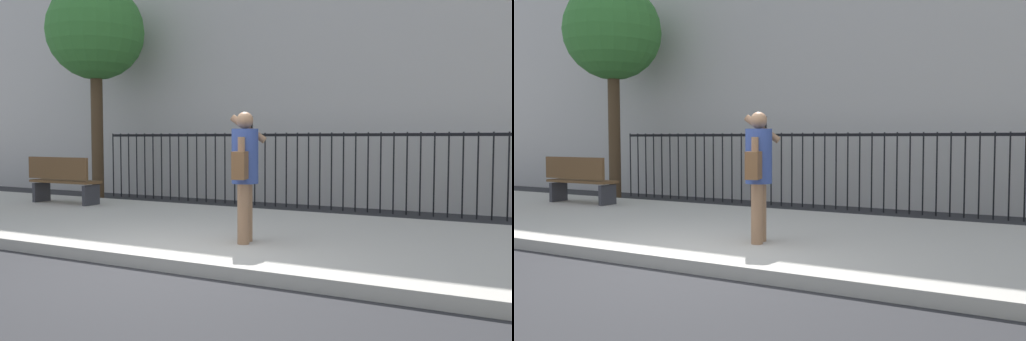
# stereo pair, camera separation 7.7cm
# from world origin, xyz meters

# --- Properties ---
(ground_plane) EXTENTS (60.00, 60.00, 0.00)m
(ground_plane) POSITION_xyz_m (0.00, 0.00, 0.00)
(ground_plane) COLOR #28282B
(sidewalk) EXTENTS (28.00, 4.40, 0.15)m
(sidewalk) POSITION_xyz_m (0.00, 2.20, 0.07)
(sidewalk) COLOR #B2ADA3
(sidewalk) RESTS_ON ground
(iron_fence) EXTENTS (12.03, 0.04, 1.60)m
(iron_fence) POSITION_xyz_m (0.00, 5.90, 1.02)
(iron_fence) COLOR black
(iron_fence) RESTS_ON ground
(pedestrian_on_phone) EXTENTS (0.51, 0.71, 1.67)m
(pedestrian_on_phone) POSITION_xyz_m (0.41, 1.24, 1.12)
(pedestrian_on_phone) COLOR #936B4C
(pedestrian_on_phone) RESTS_ON sidewalk
(street_bench) EXTENTS (1.60, 0.45, 0.95)m
(street_bench) POSITION_xyz_m (-4.92, 3.21, 0.65)
(street_bench) COLOR brown
(street_bench) RESTS_ON sidewalk
(street_tree_near) EXTENTS (2.29, 2.29, 5.17)m
(street_tree_near) POSITION_xyz_m (-5.76, 5.10, 3.97)
(street_tree_near) COLOR #4C3823
(street_tree_near) RESTS_ON ground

